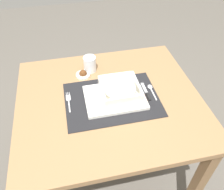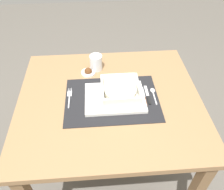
{
  "view_description": "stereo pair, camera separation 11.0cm",
  "coord_description": "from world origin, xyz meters",
  "px_view_note": "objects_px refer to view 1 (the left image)",
  "views": [
    {
      "loc": [
        -0.16,
        -0.79,
        1.53
      ],
      "look_at": [
        0.01,
        -0.01,
        0.76
      ],
      "focal_mm": 37.36,
      "sensor_mm": 36.0,
      "label": 1
    },
    {
      "loc": [
        -0.05,
        -0.8,
        1.53
      ],
      "look_at": [
        0.01,
        -0.01,
        0.76
      ],
      "focal_mm": 37.36,
      "sensor_mm": 36.0,
      "label": 2
    }
  ],
  "objects_px": {
    "fork": "(69,100)",
    "bread_knife": "(143,94)",
    "dining_table": "(109,113)",
    "drinking_glass": "(90,65)",
    "condiment_saucer": "(83,74)",
    "porridge_bowl": "(120,91)",
    "butter_knife": "(146,93)",
    "spoon": "(151,88)"
  },
  "relations": [
    {
      "from": "fork",
      "to": "bread_knife",
      "type": "distance_m",
      "value": 0.36
    },
    {
      "from": "dining_table",
      "to": "drinking_glass",
      "type": "relative_size",
      "value": 10.34
    },
    {
      "from": "condiment_saucer",
      "to": "drinking_glass",
      "type": "bearing_deg",
      "value": 42.01
    },
    {
      "from": "dining_table",
      "to": "drinking_glass",
      "type": "xyz_separation_m",
      "value": [
        -0.06,
        0.24,
        0.15
      ]
    },
    {
      "from": "porridge_bowl",
      "to": "bread_knife",
      "type": "distance_m",
      "value": 0.12
    },
    {
      "from": "fork",
      "to": "condiment_saucer",
      "type": "bearing_deg",
      "value": 65.31
    },
    {
      "from": "porridge_bowl",
      "to": "butter_knife",
      "type": "xyz_separation_m",
      "value": [
        0.13,
        -0.01,
        -0.04
      ]
    },
    {
      "from": "condiment_saucer",
      "to": "porridge_bowl",
      "type": "bearing_deg",
      "value": -52.36
    },
    {
      "from": "spoon",
      "to": "butter_knife",
      "type": "bearing_deg",
      "value": -141.84
    },
    {
      "from": "drinking_glass",
      "to": "dining_table",
      "type": "bearing_deg",
      "value": -76.78
    },
    {
      "from": "porridge_bowl",
      "to": "fork",
      "type": "bearing_deg",
      "value": 174.69
    },
    {
      "from": "dining_table",
      "to": "drinking_glass",
      "type": "distance_m",
      "value": 0.29
    },
    {
      "from": "spoon",
      "to": "dining_table",
      "type": "bearing_deg",
      "value": -173.52
    },
    {
      "from": "dining_table",
      "to": "fork",
      "type": "bearing_deg",
      "value": 172.68
    },
    {
      "from": "dining_table",
      "to": "fork",
      "type": "relative_size",
      "value": 6.57
    },
    {
      "from": "butter_knife",
      "to": "condiment_saucer",
      "type": "height_order",
      "value": "condiment_saucer"
    },
    {
      "from": "dining_table",
      "to": "condiment_saucer",
      "type": "bearing_deg",
      "value": 116.77
    },
    {
      "from": "fork",
      "to": "butter_knife",
      "type": "height_order",
      "value": "butter_knife"
    },
    {
      "from": "porridge_bowl",
      "to": "spoon",
      "type": "bearing_deg",
      "value": 6.07
    },
    {
      "from": "butter_knife",
      "to": "bread_knife",
      "type": "distance_m",
      "value": 0.02
    },
    {
      "from": "porridge_bowl",
      "to": "butter_knife",
      "type": "relative_size",
      "value": 1.39
    },
    {
      "from": "spoon",
      "to": "condiment_saucer",
      "type": "height_order",
      "value": "condiment_saucer"
    },
    {
      "from": "dining_table",
      "to": "bread_knife",
      "type": "distance_m",
      "value": 0.2
    },
    {
      "from": "bread_knife",
      "to": "drinking_glass",
      "type": "height_order",
      "value": "drinking_glass"
    },
    {
      "from": "dining_table",
      "to": "fork",
      "type": "height_order",
      "value": "fork"
    },
    {
      "from": "dining_table",
      "to": "butter_knife",
      "type": "relative_size",
      "value": 6.82
    },
    {
      "from": "fork",
      "to": "bread_knife",
      "type": "bearing_deg",
      "value": -2.83
    },
    {
      "from": "dining_table",
      "to": "drinking_glass",
      "type": "bearing_deg",
      "value": 103.22
    },
    {
      "from": "spoon",
      "to": "condiment_saucer",
      "type": "xyz_separation_m",
      "value": [
        -0.32,
        0.18,
        0.0
      ]
    },
    {
      "from": "spoon",
      "to": "fork",
      "type": "bearing_deg",
      "value": -179.42
    },
    {
      "from": "porridge_bowl",
      "to": "fork",
      "type": "height_order",
      "value": "porridge_bowl"
    },
    {
      "from": "fork",
      "to": "butter_knife",
      "type": "bearing_deg",
      "value": -1.22
    },
    {
      "from": "dining_table",
      "to": "fork",
      "type": "distance_m",
      "value": 0.23
    },
    {
      "from": "butter_knife",
      "to": "condiment_saucer",
      "type": "bearing_deg",
      "value": 142.51
    },
    {
      "from": "porridge_bowl",
      "to": "condiment_saucer",
      "type": "bearing_deg",
      "value": 127.64
    },
    {
      "from": "bread_knife",
      "to": "spoon",
      "type": "bearing_deg",
      "value": 33.35
    },
    {
      "from": "spoon",
      "to": "drinking_glass",
      "type": "relative_size",
      "value": 1.3
    },
    {
      "from": "dining_table",
      "to": "fork",
      "type": "xyz_separation_m",
      "value": [
        -0.19,
        0.02,
        0.11
      ]
    },
    {
      "from": "spoon",
      "to": "drinking_glass",
      "type": "distance_m",
      "value": 0.35
    },
    {
      "from": "condiment_saucer",
      "to": "dining_table",
      "type": "bearing_deg",
      "value": -63.23
    },
    {
      "from": "spoon",
      "to": "condiment_saucer",
      "type": "relative_size",
      "value": 1.45
    },
    {
      "from": "dining_table",
      "to": "bread_knife",
      "type": "bearing_deg",
      "value": -4.04
    }
  ]
}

